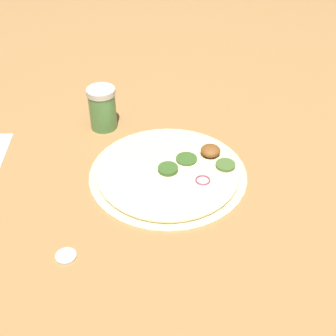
% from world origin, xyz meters
% --- Properties ---
extents(ground_plane, '(3.00, 3.00, 0.00)m').
position_xyz_m(ground_plane, '(0.00, 0.00, 0.00)').
color(ground_plane, '#9E703F').
extents(pizza, '(0.30, 0.30, 0.03)m').
position_xyz_m(pizza, '(0.00, 0.00, 0.01)').
color(pizza, beige).
rests_on(pizza, ground_plane).
extents(spice_jar, '(0.06, 0.06, 0.09)m').
position_xyz_m(spice_jar, '(-0.21, 0.06, 0.05)').
color(spice_jar, '#4C7F42').
rests_on(spice_jar, ground_plane).
extents(loose_cap, '(0.03, 0.03, 0.01)m').
position_xyz_m(loose_cap, '(-0.02, -0.26, 0.00)').
color(loose_cap, beige).
rests_on(loose_cap, ground_plane).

